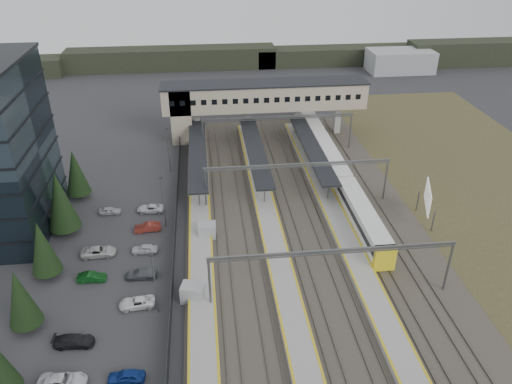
{
  "coord_description": "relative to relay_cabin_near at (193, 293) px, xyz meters",
  "views": [
    {
      "loc": [
        -1.65,
        -52.02,
        39.89
      ],
      "look_at": [
        5.41,
        11.61,
        4.0
      ],
      "focal_mm": 35.0,
      "sensor_mm": 36.0,
      "label": 1
    }
  ],
  "objects": [
    {
      "name": "lampposts",
      "position": [
        -4.01,
        7.71,
        3.21
      ],
      "size": [
        0.5,
        53.25,
        8.07
      ],
      "color": "slate",
      "rests_on": "ground"
    },
    {
      "name": "treeline_far",
      "position": [
        27.8,
        98.74,
        1.83
      ],
      "size": [
        170.0,
        19.0,
        7.0
      ],
      "color": "black",
      "rests_on": "ground"
    },
    {
      "name": "relay_cabin_far",
      "position": [
        1.97,
        12.92,
        -0.01
      ],
      "size": [
        2.54,
        2.16,
        2.23
      ],
      "color": "#999C9E",
      "rests_on": "ground"
    },
    {
      "name": "train",
      "position": [
        23.99,
        31.3,
        0.87
      ],
      "size": [
        2.78,
        58.0,
        3.5
      ],
      "color": "white",
      "rests_on": "ground"
    },
    {
      "name": "billboard",
      "position": [
        33.93,
        13.74,
        2.75
      ],
      "size": [
        2.27,
        6.28,
        5.7
      ],
      "color": "slate",
      "rests_on": "ground"
    },
    {
      "name": "footbridge",
      "position": [
        11.7,
        48.46,
        6.81
      ],
      "size": [
        40.4,
        6.4,
        11.2
      ],
      "color": "tan",
      "rests_on": "ground"
    },
    {
      "name": "car_park",
      "position": [
        -9.32,
        -2.15,
        -0.51
      ],
      "size": [
        10.69,
        44.58,
        1.29
      ],
      "color": "#ACACB1",
      "rests_on": "ground"
    },
    {
      "name": "gantries",
      "position": [
        15.99,
        9.46,
        4.88
      ],
      "size": [
        28.4,
        62.28,
        7.17
      ],
      "color": "slate",
      "rests_on": "ground"
    },
    {
      "name": "fence",
      "position": [
        -2.51,
        11.46,
        -0.12
      ],
      "size": [
        0.08,
        90.0,
        2.0
      ],
      "color": "#26282B",
      "rests_on": "ground"
    },
    {
      "name": "ground",
      "position": [
        3.99,
        6.46,
        -1.12
      ],
      "size": [
        220.0,
        220.0,
        0.0
      ],
      "primitive_type": "plane",
      "color": "#2B2B2D",
      "rests_on": "ground"
    },
    {
      "name": "conifer_row",
      "position": [
        -18.01,
        2.6,
        3.72
      ],
      "size": [
        4.42,
        49.82,
        9.5
      ],
      "color": "black",
      "rests_on": "ground"
    },
    {
      "name": "rail_corridor",
      "position": [
        13.33,
        11.46,
        -0.83
      ],
      "size": [
        34.0,
        90.0,
        0.92
      ],
      "color": "#3D3630",
      "rests_on": "ground"
    },
    {
      "name": "canopies",
      "position": [
        10.99,
        33.46,
        2.8
      ],
      "size": [
        23.1,
        30.0,
        3.28
      ],
      "color": "black",
      "rests_on": "ground"
    },
    {
      "name": "relay_cabin_near",
      "position": [
        0.0,
        0.0,
        0.0
      ],
      "size": [
        3.09,
        2.58,
        2.24
      ],
      "color": "#999C9E",
      "rests_on": "ground"
    }
  ]
}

